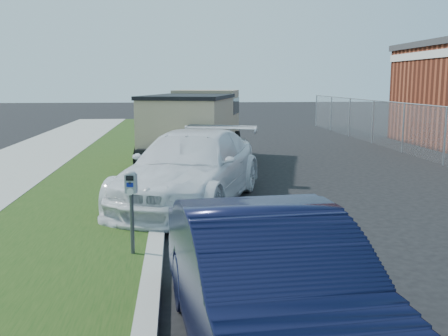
{
  "coord_description": "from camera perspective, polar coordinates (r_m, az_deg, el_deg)",
  "views": [
    {
      "loc": [
        -2.26,
        -8.37,
        2.54
      ],
      "look_at": [
        -1.4,
        1.0,
        1.0
      ],
      "focal_mm": 42.0,
      "sensor_mm": 36.0,
      "label": 1
    }
  ],
  "objects": [
    {
      "name": "parking_meter",
      "position": [
        7.46,
        -10.06,
        -2.83
      ],
      "size": [
        0.19,
        0.14,
        1.21
      ],
      "rotation": [
        0.0,
        0.0,
        -0.2
      ],
      "color": "#3F4247",
      "rests_on": "ground"
    },
    {
      "name": "white_wagon",
      "position": [
        11.07,
        -3.52,
        0.04
      ],
      "size": [
        3.79,
        5.69,
        1.53
      ],
      "primitive_type": "imported",
      "rotation": [
        0.0,
        0.0,
        -0.34
      ],
      "color": "white",
      "rests_on": "ground"
    },
    {
      "name": "streetside",
      "position": [
        11.16,
        -22.39,
        -4.22
      ],
      "size": [
        6.12,
        50.0,
        0.15
      ],
      "color": "gray",
      "rests_on": "ground"
    },
    {
      "name": "navy_sedan",
      "position": [
        4.87,
        5.03,
        -13.01
      ],
      "size": [
        1.91,
        4.35,
        1.39
      ],
      "primitive_type": "imported",
      "rotation": [
        0.0,
        0.0,
        0.1
      ],
      "color": "black",
      "rests_on": "ground"
    },
    {
      "name": "dump_truck",
      "position": [
        16.59,
        -3.08,
        4.93
      ],
      "size": [
        3.48,
        6.15,
        2.28
      ],
      "rotation": [
        0.0,
        0.0,
        -0.24
      ],
      "color": "black",
      "rests_on": "ground"
    },
    {
      "name": "ground",
      "position": [
        9.04,
        9.54,
        -7.16
      ],
      "size": [
        120.0,
        120.0,
        0.0
      ],
      "primitive_type": "plane",
      "color": "black",
      "rests_on": "ground"
    },
    {
      "name": "chainlink_fence",
      "position": [
        17.5,
        23.01,
        4.37
      ],
      "size": [
        0.06,
        30.06,
        30.0
      ],
      "color": "slate",
      "rests_on": "ground"
    }
  ]
}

